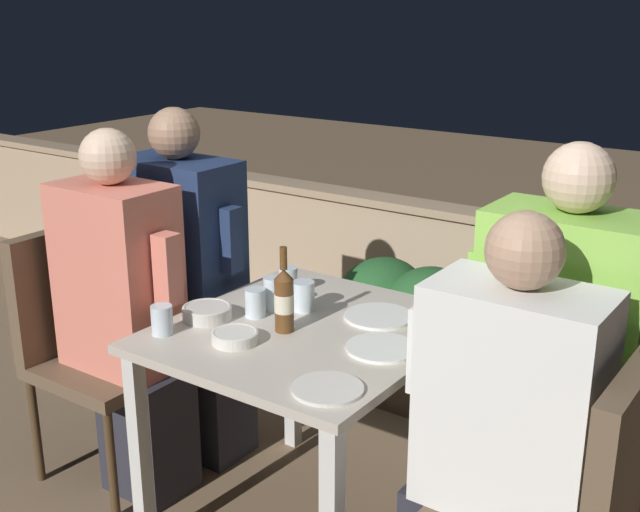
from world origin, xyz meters
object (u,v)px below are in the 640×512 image
at_px(person_green_blouse, 548,378).
at_px(beer_bottle, 284,299).
at_px(person_coral_top, 127,316).
at_px(chair_right_near, 575,497).
at_px(person_navy_jumper, 188,286).
at_px(person_white_polo, 496,446).
at_px(chair_left_near, 90,330).
at_px(chair_left_far, 152,304).
at_px(chair_right_far, 617,440).

height_order(person_green_blouse, beer_bottle, person_green_blouse).
distance_m(person_coral_top, chair_right_near, 1.60).
bearing_deg(person_navy_jumper, person_white_polo, -13.09).
bearing_deg(chair_left_near, beer_bottle, 5.33).
bearing_deg(person_white_polo, chair_left_near, 179.78).
distance_m(chair_left_near, person_green_blouse, 1.65).
relative_size(person_navy_jumper, person_white_polo, 1.08).
relative_size(chair_left_near, chair_left_far, 1.00).
bearing_deg(chair_left_far, person_green_blouse, 0.24).
relative_size(chair_right_near, person_green_blouse, 0.68).
distance_m(chair_right_near, chair_right_far, 0.33).
relative_size(chair_left_near, chair_right_far, 1.00).
distance_m(person_navy_jumper, person_white_polo, 1.44).
xyz_separation_m(chair_left_near, chair_right_near, (1.81, -0.01, 0.00)).
bearing_deg(chair_right_near, chair_right_far, 88.50).
height_order(chair_left_near, person_green_blouse, person_green_blouse).
xyz_separation_m(chair_left_far, chair_right_near, (1.82, -0.33, 0.00)).
relative_size(person_green_blouse, beer_bottle, 5.02).
bearing_deg(person_green_blouse, person_coral_top, -166.90).
bearing_deg(beer_bottle, person_navy_jumper, 159.69).
bearing_deg(person_navy_jumper, person_coral_top, -88.21).
bearing_deg(beer_bottle, person_white_polo, -6.48).
relative_size(chair_left_near, person_navy_jumper, 0.69).
bearing_deg(person_white_polo, person_navy_jumper, 166.91).
bearing_deg(person_navy_jumper, chair_left_far, 180.00).
xyz_separation_m(chair_left_near, chair_right_far, (1.82, 0.33, 0.00)).
bearing_deg(chair_left_near, chair_right_far, 10.17).
xyz_separation_m(person_coral_top, beer_bottle, (0.64, 0.08, 0.18)).
relative_size(chair_left_near, person_green_blouse, 0.68).
distance_m(person_coral_top, chair_left_far, 0.40).
bearing_deg(chair_left_far, person_navy_jumper, -0.00).
relative_size(person_white_polo, beer_bottle, 4.60).
bearing_deg(chair_right_far, person_navy_jumper, -179.76).
bearing_deg(beer_bottle, chair_right_far, 14.29).
xyz_separation_m(chair_right_near, person_white_polo, (-0.21, 0.00, 0.07)).
height_order(person_coral_top, person_green_blouse, person_green_blouse).
bearing_deg(person_coral_top, beer_bottle, 7.06).
xyz_separation_m(chair_left_near, person_white_polo, (1.60, -0.01, 0.07)).
bearing_deg(beer_bottle, person_green_blouse, 17.95).
bearing_deg(person_green_blouse, chair_right_near, -59.13).
relative_size(chair_left_far, chair_right_far, 1.00).
xyz_separation_m(chair_left_far, person_navy_jumper, (0.21, -0.00, 0.12)).
bearing_deg(beer_bottle, person_coral_top, -172.94).
relative_size(person_white_polo, person_green_blouse, 0.92).
xyz_separation_m(chair_right_far, person_green_blouse, (-0.21, -0.00, 0.13)).
height_order(person_coral_top, person_navy_jumper, person_navy_jumper).
height_order(chair_right_near, person_white_polo, person_white_polo).
distance_m(chair_left_near, chair_left_far, 0.32).
xyz_separation_m(chair_left_far, person_green_blouse, (1.62, 0.01, 0.13)).
distance_m(person_white_polo, person_green_blouse, 0.34).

